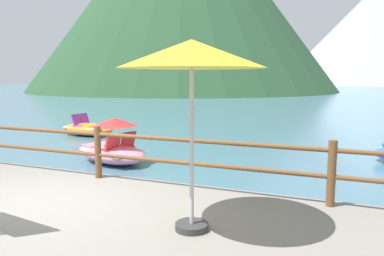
# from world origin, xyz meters

# --- Properties ---
(ground_plane) EXTENTS (200.00, 200.00, 0.00)m
(ground_plane) POSITION_xyz_m (0.00, 40.00, 0.00)
(ground_plane) COLOR #477084
(dock_railing) EXTENTS (23.92, 0.12, 0.95)m
(dock_railing) POSITION_xyz_m (0.00, 1.55, 0.98)
(dock_railing) COLOR brown
(dock_railing) RESTS_ON promenade_dock
(beach_umbrella) EXTENTS (1.70, 1.70, 2.24)m
(beach_umbrella) POSITION_xyz_m (2.45, 0.05, 2.45)
(beach_umbrella) COLOR #B2B2B7
(beach_umbrella) RESTS_ON promenade_dock
(pedal_boat_0) EXTENTS (2.42, 1.85, 1.20)m
(pedal_boat_0) POSITION_xyz_m (-1.42, 4.10, 0.40)
(pedal_boat_0) COLOR pink
(pedal_boat_0) RESTS_ON ground
(pedal_boat_1) EXTENTS (2.26, 1.20, 0.82)m
(pedal_boat_1) POSITION_xyz_m (-4.98, 7.64, 0.25)
(pedal_boat_1) COLOR orange
(pedal_boat_1) RESTS_ON ground
(distant_peak) EXTENTS (61.20, 61.20, 32.31)m
(distant_peak) POSITION_xyz_m (14.02, 128.77, 16.16)
(distant_peak) COLOR #9EADBC
(distant_peak) RESTS_ON ground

